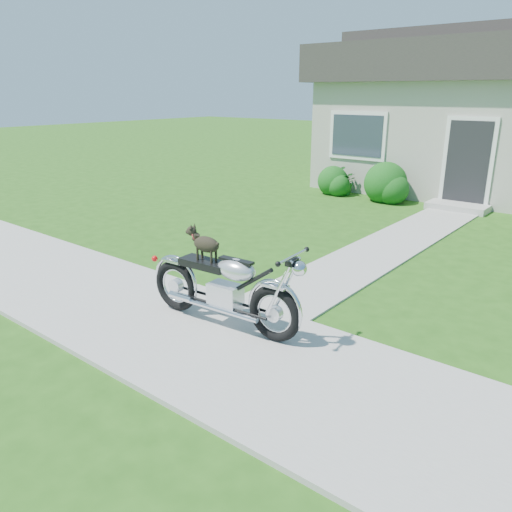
% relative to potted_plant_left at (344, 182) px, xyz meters
% --- Properties ---
extents(ground, '(80.00, 80.00, 0.00)m').
position_rel_potted_plant_left_xyz_m(ground, '(4.61, -8.55, -0.38)').
color(ground, '#235114').
rests_on(ground, ground).
extents(sidewalk, '(24.00, 2.20, 0.04)m').
position_rel_potted_plant_left_xyz_m(sidewalk, '(4.61, -8.55, -0.36)').
color(sidewalk, '#9E9B93').
rests_on(sidewalk, ground).
extents(walkway, '(1.20, 8.00, 0.03)m').
position_rel_potted_plant_left_xyz_m(walkway, '(3.11, -3.55, -0.36)').
color(walkway, '#9E9B93').
rests_on(walkway, ground).
extents(potted_plant_left, '(0.89, 0.88, 0.75)m').
position_rel_potted_plant_left_xyz_m(potted_plant_left, '(0.00, 0.00, 0.00)').
color(potted_plant_left, '#17581A').
rests_on(potted_plant_left, ground).
extents(motorcycle_with_dog, '(2.22, 0.60, 1.17)m').
position_rel_potted_plant_left_xyz_m(motorcycle_with_dog, '(2.98, -8.20, 0.18)').
color(motorcycle_with_dog, black).
rests_on(motorcycle_with_dog, sidewalk).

